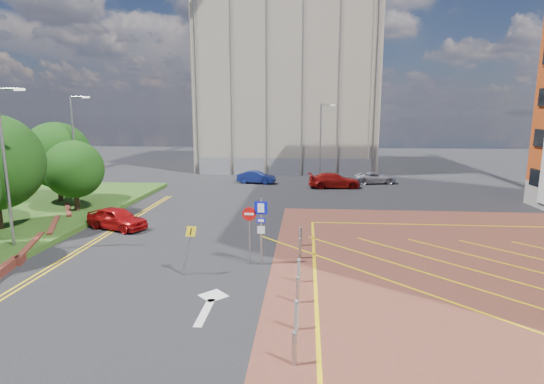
# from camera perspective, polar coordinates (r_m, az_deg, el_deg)

# --- Properties ---
(ground) EXTENTS (140.00, 140.00, 0.00)m
(ground) POSITION_cam_1_polar(r_m,az_deg,el_deg) (19.40, -3.26, -10.69)
(ground) COLOR black
(ground) RESTS_ON ground
(retaining_wall) EXTENTS (6.06, 20.33, 0.40)m
(retaining_wall) POSITION_cam_1_polar(r_m,az_deg,el_deg) (25.47, -30.07, -6.45)
(retaining_wall) COLOR brown
(retaining_wall) RESTS_ON ground
(tree_c) EXTENTS (4.00, 4.00, 4.90)m
(tree_c) POSITION_cam_1_polar(r_m,az_deg,el_deg) (32.42, -25.07, 2.77)
(tree_c) COLOR #3D2B1C
(tree_c) RESTS_ON grass_bed
(tree_d) EXTENTS (5.00, 5.00, 6.08)m
(tree_d) POSITION_cam_1_polar(r_m,az_deg,el_deg) (36.45, -26.95, 4.45)
(tree_d) COLOR #3D2B1C
(tree_d) RESTS_ON grass_bed
(lamp_left_near) EXTENTS (1.53, 0.16, 8.00)m
(lamp_left_near) POSITION_cam_1_polar(r_m,az_deg,el_deg) (25.02, -32.18, 3.51)
(lamp_left_near) COLOR #9EA0A8
(lamp_left_near) RESTS_ON grass_bed
(lamp_left_far) EXTENTS (1.53, 0.16, 8.00)m
(lamp_left_far) POSITION_cam_1_polar(r_m,az_deg,el_deg) (34.47, -24.96, 5.64)
(lamp_left_far) COLOR #9EA0A8
(lamp_left_far) RESTS_ON grass_bed
(lamp_back) EXTENTS (1.53, 0.16, 8.00)m
(lamp_back) POSITION_cam_1_polar(r_m,az_deg,el_deg) (46.01, 6.63, 7.17)
(lamp_back) COLOR #9EA0A8
(lamp_back) RESTS_ON ground
(sign_cluster) EXTENTS (1.17, 0.12, 3.20)m
(sign_cluster) POSITION_cam_1_polar(r_m,az_deg,el_deg) (19.69, -2.07, -4.38)
(sign_cluster) COLOR #9EA0A8
(sign_cluster) RESTS_ON ground
(warning_sign) EXTENTS (0.71, 0.41, 2.25)m
(warning_sign) POSITION_cam_1_polar(r_m,az_deg,el_deg) (18.92, -11.18, -6.86)
(warning_sign) COLOR #9EA0A8
(warning_sign) RESTS_ON ground
(bollard_row) EXTENTS (0.14, 11.14, 0.90)m
(bollard_row) POSITION_cam_1_polar(r_m,az_deg,el_deg) (17.51, 3.58, -11.45)
(bollard_row) COLOR #9EA0A8
(bollard_row) RESTS_ON forecourt
(construction_building) EXTENTS (21.20, 19.20, 22.00)m
(construction_building) POSITION_cam_1_polar(r_m,az_deg,el_deg) (58.10, 2.23, 14.48)
(construction_building) COLOR #AC9E8C
(construction_building) RESTS_ON ground
(construction_fence) EXTENTS (21.60, 0.06, 2.00)m
(construction_fence) POSITION_cam_1_polar(r_m,az_deg,el_deg) (48.31, 2.81, 3.38)
(construction_fence) COLOR gray
(construction_fence) RESTS_ON ground
(car_red_left) EXTENTS (4.28, 2.98, 1.35)m
(car_red_left) POSITION_cam_1_polar(r_m,az_deg,el_deg) (27.73, -20.12, -3.33)
(car_red_left) COLOR #A00D0E
(car_red_left) RESTS_ON ground
(car_blue_back) EXTENTS (3.98, 1.92, 1.26)m
(car_blue_back) POSITION_cam_1_polar(r_m,az_deg,el_deg) (43.02, -2.13, 2.00)
(car_blue_back) COLOR navy
(car_blue_back) RESTS_ON ground
(car_red_back) EXTENTS (5.11, 2.54, 1.43)m
(car_red_back) POSITION_cam_1_polar(r_m,az_deg,el_deg) (40.81, 8.37, 1.55)
(car_red_back) COLOR #9A110D
(car_red_back) RESTS_ON ground
(car_silver_back) EXTENTS (4.51, 2.64, 1.18)m
(car_silver_back) POSITION_cam_1_polar(r_m,az_deg,el_deg) (44.21, 13.64, 1.89)
(car_silver_back) COLOR silver
(car_silver_back) RESTS_ON ground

